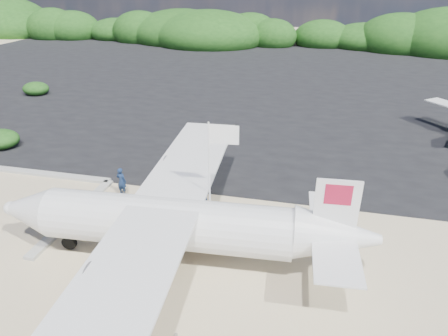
# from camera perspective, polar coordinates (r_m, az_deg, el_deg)

# --- Properties ---
(ground) EXTENTS (160.00, 160.00, 0.00)m
(ground) POSITION_cam_1_polar(r_m,az_deg,el_deg) (17.92, -10.60, -10.98)
(ground) COLOR beige
(asphalt_apron) EXTENTS (90.00, 50.00, 0.04)m
(asphalt_apron) POSITION_cam_1_polar(r_m,az_deg,el_deg) (44.68, 4.62, 12.22)
(asphalt_apron) COLOR #B2B2B2
(asphalt_apron) RESTS_ON ground
(vegetation_band) EXTENTS (124.00, 8.00, 4.40)m
(vegetation_band) POSITION_cam_1_polar(r_m,az_deg,el_deg) (69.05, 7.96, 17.00)
(vegetation_band) COLOR #B2B2B2
(vegetation_band) RESTS_ON ground
(baggage_cart) EXTENTS (3.14, 2.43, 1.38)m
(baggage_cart) POSITION_cam_1_polar(r_m,az_deg,el_deg) (18.48, -11.13, -9.74)
(baggage_cart) COLOR #0B3CAC
(baggage_cart) RESTS_ON ground
(flagpole) EXTENTS (1.18, 0.57, 5.73)m
(flagpole) POSITION_cam_1_polar(r_m,az_deg,el_deg) (17.59, -1.91, -11.26)
(flagpole) COLOR white
(flagpole) RESTS_ON ground
(signboard) EXTENTS (1.68, 0.22, 1.38)m
(signboard) POSITION_cam_1_polar(r_m,az_deg,el_deg) (17.41, -2.31, -11.72)
(signboard) COLOR #503017
(signboard) RESTS_ON ground
(crew_a) EXTENTS (0.63, 0.47, 1.56)m
(crew_a) POSITION_cam_1_polar(r_m,az_deg,el_deg) (21.73, -14.43, -1.86)
(crew_a) COLOR #14264C
(crew_a) RESTS_ON ground
(crew_b) EXTENTS (0.88, 0.78, 1.52)m
(crew_b) POSITION_cam_1_polar(r_m,az_deg,el_deg) (18.94, -2.84, -5.48)
(crew_b) COLOR #14264C
(crew_b) RESTS_ON ground
(crew_c) EXTENTS (0.97, 0.43, 1.64)m
(crew_c) POSITION_cam_1_polar(r_m,az_deg,el_deg) (17.60, -1.54, -7.93)
(crew_c) COLOR #14264C
(crew_c) RESTS_ON ground
(aircraft_large) EXTENTS (19.18, 19.18, 5.42)m
(aircraft_large) POSITION_cam_1_polar(r_m,az_deg,el_deg) (33.07, 19.35, 5.79)
(aircraft_large) COLOR #B2B2B2
(aircraft_large) RESTS_ON ground
(aircraft_small) EXTENTS (11.27, 11.27, 2.88)m
(aircraft_small) POSITION_cam_1_polar(r_m,az_deg,el_deg) (51.24, -10.05, 13.71)
(aircraft_small) COLOR #B2B2B2
(aircraft_small) RESTS_ON ground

